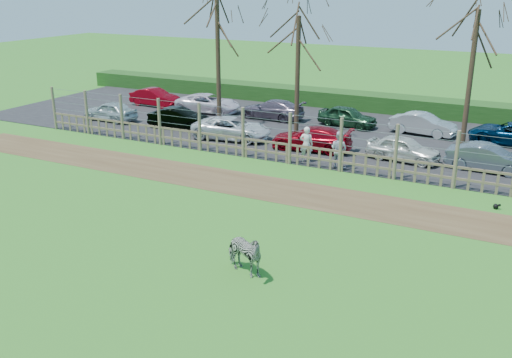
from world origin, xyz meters
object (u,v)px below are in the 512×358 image
at_px(car_1, 179,118).
at_px(car_10, 347,116).
at_px(zebra, 243,253).
at_px(car_12, 511,133).
at_px(car_3, 312,138).
at_px(car_4, 403,149).
at_px(visitor_b, 339,149).
at_px(car_9, 272,109).
at_px(visitor_a, 306,144).
at_px(tree_right, 474,47).
at_px(crow, 496,206).
at_px(car_0, 110,111).
at_px(tree_mid, 298,47).
at_px(car_8, 208,103).
at_px(car_5, 488,158).
at_px(tree_left, 217,31).
at_px(car_11, 423,124).
at_px(car_2, 232,128).
at_px(car_7, 155,97).

distance_m(car_1, car_10, 9.96).
relative_size(zebra, car_12, 0.37).
distance_m(car_3, car_4, 4.64).
relative_size(visitor_b, car_9, 0.42).
xyz_separation_m(zebra, visitor_a, (-2.53, 11.12, 0.23)).
bearing_deg(car_10, tree_right, -100.49).
height_order(crow, car_9, car_9).
distance_m(crow, car_0, 23.30).
relative_size(tree_mid, car_8, 1.58).
relative_size(crow, car_8, 0.06).
relative_size(visitor_a, car_5, 0.47).
bearing_deg(zebra, car_0, 69.07).
relative_size(tree_left, car_12, 1.82).
distance_m(visitor_a, visitor_b, 1.68).
bearing_deg(car_11, visitor_b, 171.92).
bearing_deg(car_2, visitor_b, -114.61).
xyz_separation_m(car_9, car_11, (9.29, 0.32, 0.00)).
bearing_deg(zebra, car_12, 0.75).
height_order(tree_mid, visitor_b, tree_mid).
height_order(tree_left, car_0, tree_left).
height_order(tree_right, car_9, tree_right).
relative_size(tree_mid, car_5, 1.87).
bearing_deg(car_1, car_2, -106.92).
relative_size(car_5, car_11, 1.00).
relative_size(tree_right, car_10, 2.09).
bearing_deg(visitor_a, car_0, -24.96).
bearing_deg(tree_right, tree_mid, -176.82).
bearing_deg(car_7, visitor_a, -114.53).
relative_size(car_3, car_4, 1.17).
bearing_deg(car_2, car_10, -47.19).
height_order(tree_right, car_1, tree_right).
bearing_deg(tree_mid, tree_left, -167.47).
height_order(tree_left, tree_mid, tree_left).
bearing_deg(car_5, car_3, 96.53).
bearing_deg(car_2, crow, -114.07).
xyz_separation_m(car_4, car_11, (-0.18, 5.47, 0.00)).
distance_m(tree_left, car_0, 8.68).
distance_m(tree_right, car_0, 21.18).
bearing_deg(zebra, car_4, 11.62).
distance_m(car_2, car_5, 13.13).
distance_m(car_1, car_3, 8.65).
bearing_deg(car_7, car_9, -86.66).
bearing_deg(car_7, tree_mid, -99.05).
xyz_separation_m(crow, car_3, (-9.27, 4.24, 0.53)).
bearing_deg(car_7, car_12, -86.28).
bearing_deg(car_8, car_5, -110.25).
bearing_deg(tree_mid, car_9, 137.50).
bearing_deg(visitor_a, tree_left, -43.90).
bearing_deg(car_2, car_5, -95.21).
bearing_deg(visitor_a, car_10, -101.46).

